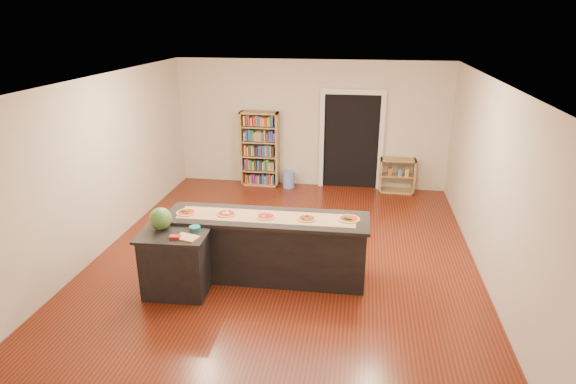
% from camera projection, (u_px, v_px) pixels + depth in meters
% --- Properties ---
extents(room, '(6.00, 7.00, 2.80)m').
position_uv_depth(room, '(286.00, 172.00, 7.39)').
color(room, beige).
rests_on(room, ground).
extents(doorway, '(1.40, 0.09, 2.21)m').
position_uv_depth(doorway, '(351.00, 135.00, 10.54)').
color(doorway, black).
rests_on(doorway, room).
extents(kitchen_island, '(2.93, 0.79, 0.97)m').
position_uv_depth(kitchen_island, '(267.00, 247.00, 7.02)').
color(kitchen_island, black).
rests_on(kitchen_island, ground).
extents(side_counter, '(0.93, 0.68, 0.92)m').
position_uv_depth(side_counter, '(176.00, 263.00, 6.61)').
color(side_counter, black).
rests_on(side_counter, ground).
extents(bookshelf, '(0.84, 0.30, 1.69)m').
position_uv_depth(bookshelf, '(260.00, 149.00, 10.81)').
color(bookshelf, '#A88751').
rests_on(bookshelf, ground).
extents(low_shelf, '(0.76, 0.33, 0.76)m').
position_uv_depth(low_shelf, '(397.00, 175.00, 10.51)').
color(low_shelf, '#A88751').
rests_on(low_shelf, ground).
extents(waste_bin, '(0.26, 0.26, 0.38)m').
position_uv_depth(waste_bin, '(289.00, 179.00, 10.85)').
color(waste_bin, '#698CEB').
rests_on(waste_bin, ground).
extents(kraft_paper, '(2.55, 0.50, 0.00)m').
position_uv_depth(kraft_paper, '(266.00, 217.00, 6.85)').
color(kraft_paper, '#916D4B').
rests_on(kraft_paper, kitchen_island).
extents(watermelon, '(0.31, 0.31, 0.31)m').
position_uv_depth(watermelon, '(161.00, 219.00, 6.52)').
color(watermelon, '#144214').
rests_on(watermelon, side_counter).
extents(cutting_board, '(0.34, 0.27, 0.02)m').
position_uv_depth(cutting_board, '(187.00, 238.00, 6.30)').
color(cutting_board, tan).
rests_on(cutting_board, side_counter).
extents(package_red, '(0.14, 0.11, 0.05)m').
position_uv_depth(package_red, '(175.00, 237.00, 6.27)').
color(package_red, maroon).
rests_on(package_red, side_counter).
extents(package_teal, '(0.15, 0.15, 0.06)m').
position_uv_depth(package_teal, '(195.00, 228.00, 6.52)').
color(package_teal, '#195966').
rests_on(package_teal, side_counter).
extents(pizza_a, '(0.29, 0.29, 0.02)m').
position_uv_depth(pizza_a, '(186.00, 212.00, 6.97)').
color(pizza_a, '#D7AA53').
rests_on(pizza_a, kitchen_island).
extents(pizza_b, '(0.30, 0.30, 0.02)m').
position_uv_depth(pizza_b, '(226.00, 213.00, 6.93)').
color(pizza_b, '#D7AA53').
rests_on(pizza_b, kitchen_island).
extents(pizza_c, '(0.27, 0.27, 0.02)m').
position_uv_depth(pizza_c, '(266.00, 216.00, 6.83)').
color(pizza_c, '#D7AA53').
rests_on(pizza_c, kitchen_island).
extents(pizza_d, '(0.28, 0.28, 0.02)m').
position_uv_depth(pizza_d, '(307.00, 218.00, 6.76)').
color(pizza_d, '#D7AA53').
rests_on(pizza_d, kitchen_island).
extents(pizza_e, '(0.32, 0.32, 0.02)m').
position_uv_depth(pizza_e, '(349.00, 219.00, 6.75)').
color(pizza_e, '#D7AA53').
rests_on(pizza_e, kitchen_island).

